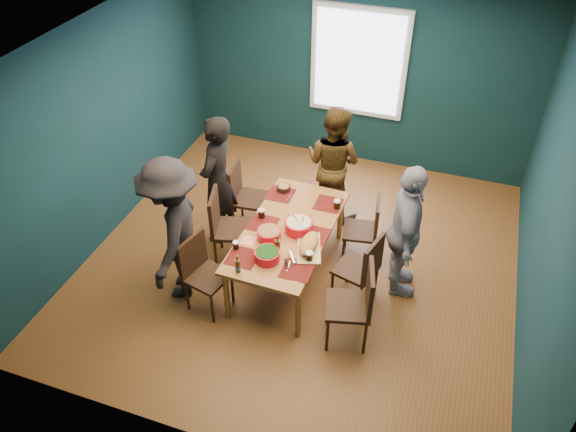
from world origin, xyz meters
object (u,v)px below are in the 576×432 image
chair_left_near (201,268)px  chair_right_far (368,226)px  bowl_dumpling (299,226)px  cutting_board (309,245)px  chair_right_mid (363,266)px  person_far_left (218,180)px  dining_table (288,234)px  chair_left_mid (224,223)px  chair_right_near (358,300)px  chair_left_far (243,192)px  person_back (333,163)px  person_near_left (173,231)px  bowl_salad (269,234)px  person_right (405,233)px  bowl_herbs (267,255)px

chair_left_near → chair_right_far: (1.53, 1.30, -0.02)m
bowl_dumpling → cutting_board: 0.32m
chair_right_mid → person_far_left: (-1.94, 0.56, 0.30)m
dining_table → chair_right_far: chair_right_far is taller
chair_left_mid → chair_right_near: size_ratio=0.98×
chair_left_far → person_back: 1.20m
chair_left_near → chair_right_mid: 1.74m
chair_left_near → person_near_left: size_ratio=0.52×
chair_left_mid → chair_left_near: bearing=-100.2°
dining_table → bowl_salad: size_ratio=6.96×
chair_left_near → chair_right_far: size_ratio=1.04×
chair_left_near → bowl_salad: (0.59, 0.52, 0.22)m
chair_left_near → chair_right_mid: bearing=33.7°
chair_left_far → chair_left_mid: bearing=-91.9°
chair_right_far → bowl_dumpling: (-0.67, -0.55, 0.25)m
bowl_salad → chair_left_mid: bearing=160.9°
chair_right_far → bowl_salad: chair_right_far is taller
person_near_left → bowl_dumpling: 1.36m
chair_left_mid → person_back: size_ratio=0.61×
dining_table → bowl_dumpling: bearing=9.3°
person_far_left → person_back: size_ratio=1.07×
chair_right_far → person_far_left: bearing=175.2°
chair_right_near → bowl_dumpling: size_ratio=3.12×
chair_right_near → person_far_left: 2.30m
chair_right_near → bowl_salad: (-1.12, 0.47, 0.18)m
chair_right_mid → person_back: 1.66m
chair_right_near → person_near_left: 2.07m
chair_left_near → dining_table: bearing=58.8°
dining_table → person_near_left: bearing=-148.8°
chair_left_far → chair_right_mid: (1.74, -0.83, 0.01)m
person_right → bowl_dumpling: 1.15m
dining_table → person_far_left: bearing=159.4°
dining_table → bowl_dumpling: size_ratio=5.89×
dining_table → person_near_left: person_near_left is taller
dining_table → chair_left_near: chair_left_near is taller
chair_right_far → bowl_salad: (-0.94, -0.78, 0.24)m
person_far_left → bowl_herbs: (1.00, -0.96, -0.09)m
cutting_board → chair_right_mid: bearing=-8.0°
chair_left_near → bowl_herbs: 0.75m
chair_right_near → person_near_left: (-2.05, 0.06, 0.30)m
person_back → person_far_left: bearing=53.2°
chair_left_mid → person_near_left: 0.76m
person_far_left → person_right: (2.30, -0.21, -0.02)m
chair_left_near → cutting_board: (1.05, 0.49, 0.23)m
chair_left_far → bowl_salad: size_ratio=3.43×
person_far_left → cutting_board: 1.51m
dining_table → person_right: 1.29m
chair_right_far → bowl_dumpling: 0.91m
bowl_salad → bowl_herbs: bearing=-72.5°
chair_right_mid → cutting_board: 0.64m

